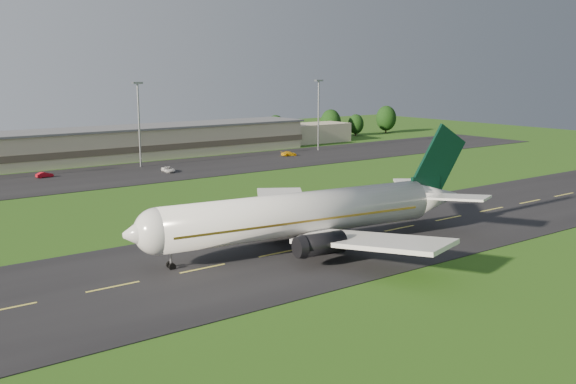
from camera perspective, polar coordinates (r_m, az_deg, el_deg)
ground at (r=89.17m, az=4.94°, el=-4.31°), size 360.00×360.00×0.00m
taxiway at (r=89.16m, az=4.94°, el=-4.28°), size 220.00×30.00×0.10m
apron at (r=149.81m, az=-13.47°, el=1.64°), size 260.00×30.00×0.10m
airliner at (r=83.76m, az=1.53°, el=-1.98°), size 51.16×41.82×15.57m
terminal at (r=173.89m, az=-14.70°, el=4.14°), size 145.00×16.00×8.40m
light_mast_centre at (r=157.66m, az=-13.13°, el=6.75°), size 2.40×1.20×20.35m
light_mast_east at (r=186.24m, az=2.73°, el=7.61°), size 2.40×1.20×20.35m
tree_line at (r=193.72m, az=-8.37°, el=5.31°), size 195.49×9.34×10.07m
service_vehicle_b at (r=149.12m, az=-20.83°, el=1.44°), size 3.77×1.69×1.20m
service_vehicle_c at (r=149.35m, az=-10.59°, el=1.98°), size 2.21×4.42×1.20m
service_vehicle_d at (r=174.32m, az=0.09°, el=3.43°), size 4.53×2.40×1.25m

